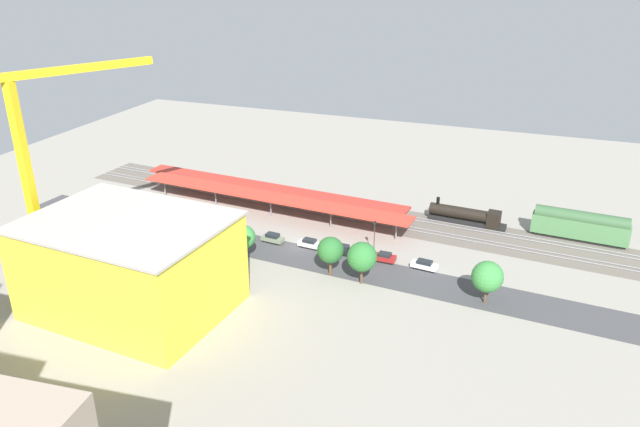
{
  "coord_description": "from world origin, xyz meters",
  "views": [
    {
      "loc": [
        -41.42,
        96.71,
        51.94
      ],
      "look_at": [
        -6.31,
        3.35,
        9.2
      ],
      "focal_mm": 34.33,
      "sensor_mm": 36.0,
      "label": 1
    }
  ],
  "objects_px": {
    "parked_car_0": "(424,265)",
    "street_tree_1": "(213,234)",
    "box_truck_1": "(173,251)",
    "street_tree_3": "(330,250)",
    "parked_car_1": "(385,258)",
    "street_tree_0": "(362,257)",
    "tower_crane": "(41,159)",
    "passenger_coach": "(580,225)",
    "traffic_light": "(374,233)",
    "parked_car_2": "(342,250)",
    "street_tree_4": "(244,237)",
    "platform_canopy_far": "(270,188)",
    "parked_car_5": "(237,232)",
    "construction_building": "(130,266)",
    "parked_car_4": "(273,238)",
    "parked_car_3": "(309,244)",
    "parked_car_6": "(203,227)",
    "street_tree_2": "(487,277)",
    "locomotive": "(468,216)",
    "platform_canopy_near": "(270,197)",
    "box_truck_0": "(175,253)"
  },
  "relations": [
    {
      "from": "parked_car_0",
      "to": "street_tree_1",
      "type": "height_order",
      "value": "street_tree_1"
    },
    {
      "from": "box_truck_1",
      "to": "street_tree_3",
      "type": "bearing_deg",
      "value": -170.78
    },
    {
      "from": "parked_car_1",
      "to": "street_tree_0",
      "type": "bearing_deg",
      "value": 80.01
    },
    {
      "from": "tower_crane",
      "to": "box_truck_1",
      "type": "bearing_deg",
      "value": -137.19
    },
    {
      "from": "passenger_coach",
      "to": "traffic_light",
      "type": "relative_size",
      "value": 2.61
    },
    {
      "from": "parked_car_1",
      "to": "box_truck_1",
      "type": "relative_size",
      "value": 0.4
    },
    {
      "from": "parked_car_2",
      "to": "street_tree_4",
      "type": "bearing_deg",
      "value": 28.57
    },
    {
      "from": "parked_car_1",
      "to": "street_tree_3",
      "type": "relative_size",
      "value": 0.57
    },
    {
      "from": "platform_canopy_far",
      "to": "parked_car_5",
      "type": "relative_size",
      "value": 14.12
    },
    {
      "from": "tower_crane",
      "to": "street_tree_1",
      "type": "bearing_deg",
      "value": -140.97
    },
    {
      "from": "passenger_coach",
      "to": "construction_building",
      "type": "xyz_separation_m",
      "value": [
        65.97,
        51.31,
        4.17
      ]
    },
    {
      "from": "parked_car_4",
      "to": "street_tree_3",
      "type": "bearing_deg",
      "value": 150.72
    },
    {
      "from": "parked_car_3",
      "to": "street_tree_3",
      "type": "height_order",
      "value": "street_tree_3"
    },
    {
      "from": "parked_car_1",
      "to": "street_tree_0",
      "type": "xyz_separation_m",
      "value": [
        1.63,
        9.22,
        4.3
      ]
    },
    {
      "from": "platform_canopy_far",
      "to": "box_truck_1",
      "type": "height_order",
      "value": "platform_canopy_far"
    },
    {
      "from": "parked_car_0",
      "to": "street_tree_4",
      "type": "bearing_deg",
      "value": 14.38
    },
    {
      "from": "tower_crane",
      "to": "street_tree_3",
      "type": "xyz_separation_m",
      "value": [
        -42.73,
        -17.53,
        -16.88
      ]
    },
    {
      "from": "parked_car_6",
      "to": "street_tree_2",
      "type": "relative_size",
      "value": 0.67
    },
    {
      "from": "parked_car_1",
      "to": "parked_car_3",
      "type": "height_order",
      "value": "parked_car_3"
    },
    {
      "from": "parked_car_5",
      "to": "traffic_light",
      "type": "height_order",
      "value": "traffic_light"
    },
    {
      "from": "parked_car_2",
      "to": "street_tree_3",
      "type": "bearing_deg",
      "value": 94.93
    },
    {
      "from": "passenger_coach",
      "to": "street_tree_0",
      "type": "bearing_deg",
      "value": 42.09
    },
    {
      "from": "platform_canopy_far",
      "to": "locomotive",
      "type": "xyz_separation_m",
      "value": [
        -43.01,
        -4.07,
        -2.0
      ]
    },
    {
      "from": "platform_canopy_near",
      "to": "box_truck_0",
      "type": "distance_m",
      "value": 26.48
    },
    {
      "from": "parked_car_3",
      "to": "street_tree_0",
      "type": "height_order",
      "value": "street_tree_0"
    },
    {
      "from": "parked_car_2",
      "to": "parked_car_4",
      "type": "xyz_separation_m",
      "value": [
        14.17,
        0.03,
        -0.01
      ]
    },
    {
      "from": "parked_car_4",
      "to": "tower_crane",
      "type": "relative_size",
      "value": 0.13
    },
    {
      "from": "box_truck_1",
      "to": "street_tree_2",
      "type": "height_order",
      "value": "street_tree_2"
    },
    {
      "from": "box_truck_1",
      "to": "street_tree_3",
      "type": "height_order",
      "value": "street_tree_3"
    },
    {
      "from": "passenger_coach",
      "to": "street_tree_4",
      "type": "xyz_separation_m",
      "value": [
        57.23,
        30.58,
        1.42
      ]
    },
    {
      "from": "parked_car_5",
      "to": "box_truck_0",
      "type": "relative_size",
      "value": 0.46
    },
    {
      "from": "passenger_coach",
      "to": "box_truck_1",
      "type": "xyz_separation_m",
      "value": [
        69.55,
        35.04,
        -1.57
      ]
    },
    {
      "from": "traffic_light",
      "to": "box_truck_1",
      "type": "bearing_deg",
      "value": 23.13
    },
    {
      "from": "parked_car_0",
      "to": "parked_car_5",
      "type": "xyz_separation_m",
      "value": [
        37.84,
        -0.96,
        0.01
      ]
    },
    {
      "from": "parked_car_3",
      "to": "tower_crane",
      "type": "xyz_separation_m",
      "value": [
        35.38,
        26.26,
        20.9
      ]
    },
    {
      "from": "parked_car_4",
      "to": "street_tree_1",
      "type": "height_order",
      "value": "street_tree_1"
    },
    {
      "from": "locomotive",
      "to": "construction_building",
      "type": "relative_size",
      "value": 0.55
    },
    {
      "from": "platform_canopy_near",
      "to": "street_tree_4",
      "type": "distance_m",
      "value": 20.71
    },
    {
      "from": "street_tree_0",
      "to": "street_tree_3",
      "type": "relative_size",
      "value": 1.07
    },
    {
      "from": "tower_crane",
      "to": "parked_car_2",
      "type": "bearing_deg",
      "value": -148.33
    },
    {
      "from": "construction_building",
      "to": "tower_crane",
      "type": "bearing_deg",
      "value": -6.72
    },
    {
      "from": "street_tree_1",
      "to": "parked_car_3",
      "type": "bearing_deg",
      "value": -146.99
    },
    {
      "from": "parked_car_4",
      "to": "traffic_light",
      "type": "distance_m",
      "value": 20.35
    },
    {
      "from": "parked_car_6",
      "to": "box_truck_1",
      "type": "distance_m",
      "value": 13.07
    },
    {
      "from": "parked_car_6",
      "to": "box_truck_1",
      "type": "xyz_separation_m",
      "value": [
        -1.48,
        12.96,
        0.85
      ]
    },
    {
      "from": "tower_crane",
      "to": "street_tree_2",
      "type": "xyz_separation_m",
      "value": [
        -69.1,
        -17.5,
        -16.91
      ]
    },
    {
      "from": "passenger_coach",
      "to": "parked_car_5",
      "type": "bearing_deg",
      "value": 18.73
    },
    {
      "from": "platform_canopy_near",
      "to": "locomotive",
      "type": "relative_size",
      "value": 3.93
    },
    {
      "from": "parked_car_4",
      "to": "street_tree_4",
      "type": "relative_size",
      "value": 0.68
    },
    {
      "from": "parked_car_5",
      "to": "passenger_coach",
      "type": "bearing_deg",
      "value": -161.27
    }
  ]
}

